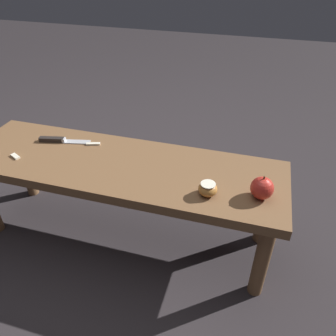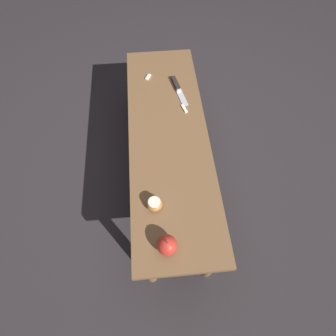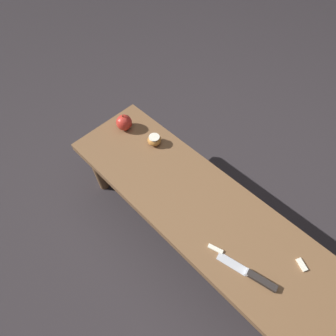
{
  "view_description": "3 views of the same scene",
  "coord_description": "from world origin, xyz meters",
  "px_view_note": "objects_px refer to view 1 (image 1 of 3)",
  "views": [
    {
      "loc": [
        0.5,
        -1.0,
        1.16
      ],
      "look_at": [
        0.21,
        -0.02,
        0.44
      ],
      "focal_mm": 35.0,
      "sensor_mm": 36.0,
      "label": 1
    },
    {
      "loc": [
        0.81,
        -0.08,
        1.48
      ],
      "look_at": [
        0.21,
        -0.02,
        0.44
      ],
      "focal_mm": 28.0,
      "sensor_mm": 36.0,
      "label": 2
    },
    {
      "loc": [
        -0.25,
        0.44,
        1.42
      ],
      "look_at": [
        0.21,
        -0.02,
        0.44
      ],
      "focal_mm": 28.0,
      "sensor_mm": 36.0,
      "label": 3
    }
  ],
  "objects_px": {
    "knife": "(58,140)",
    "apple_whole": "(262,188)",
    "wooden_bench": "(120,174)",
    "apple_cut": "(208,189)"
  },
  "relations": [
    {
      "from": "apple_cut",
      "to": "wooden_bench",
      "type": "bearing_deg",
      "value": 165.89
    },
    {
      "from": "apple_whole",
      "to": "knife",
      "type": "bearing_deg",
      "value": 171.11
    },
    {
      "from": "knife",
      "to": "apple_cut",
      "type": "xyz_separation_m",
      "value": [
        0.71,
        -0.18,
        0.02
      ]
    },
    {
      "from": "wooden_bench",
      "to": "knife",
      "type": "relative_size",
      "value": 5.87
    },
    {
      "from": "knife",
      "to": "apple_whole",
      "type": "height_order",
      "value": "apple_whole"
    },
    {
      "from": "wooden_bench",
      "to": "knife",
      "type": "height_order",
      "value": "knife"
    },
    {
      "from": "knife",
      "to": "apple_whole",
      "type": "bearing_deg",
      "value": -21.42
    },
    {
      "from": "knife",
      "to": "apple_whole",
      "type": "xyz_separation_m",
      "value": [
        0.89,
        -0.14,
        0.03
      ]
    },
    {
      "from": "wooden_bench",
      "to": "knife",
      "type": "distance_m",
      "value": 0.34
    },
    {
      "from": "knife",
      "to": "apple_cut",
      "type": "relative_size",
      "value": 3.34
    }
  ]
}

